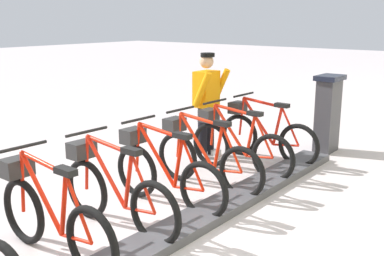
# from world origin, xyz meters

# --- Properties ---
(ground_plane) EXTENTS (60.00, 60.00, 0.00)m
(ground_plane) POSITION_xyz_m (0.00, 0.00, 0.00)
(ground_plane) COLOR beige
(dock_rail_base) EXTENTS (0.44, 7.84, 0.10)m
(dock_rail_base) POSITION_xyz_m (0.00, 0.00, 0.05)
(dock_rail_base) COLOR #47474C
(dock_rail_base) RESTS_ON ground
(payment_kiosk) EXTENTS (0.36, 0.52, 1.28)m
(payment_kiosk) POSITION_xyz_m (0.05, -4.40, 0.67)
(payment_kiosk) COLOR #38383D
(payment_kiosk) RESTS_ON ground
(bike_docked_0) EXTENTS (1.72, 0.54, 1.02)m
(bike_docked_0) POSITION_xyz_m (0.62, -3.32, 0.43)
(bike_docked_0) COLOR black
(bike_docked_0) RESTS_ON ground
(bike_docked_1) EXTENTS (1.72, 0.54, 1.02)m
(bike_docked_1) POSITION_xyz_m (0.62, -2.54, 0.43)
(bike_docked_1) COLOR black
(bike_docked_1) RESTS_ON ground
(bike_docked_2) EXTENTS (1.72, 0.54, 1.02)m
(bike_docked_2) POSITION_xyz_m (0.62, -1.76, 0.43)
(bike_docked_2) COLOR black
(bike_docked_2) RESTS_ON ground
(bike_docked_3) EXTENTS (1.72, 0.54, 1.02)m
(bike_docked_3) POSITION_xyz_m (0.62, -0.97, 0.43)
(bike_docked_3) COLOR black
(bike_docked_3) RESTS_ON ground
(bike_docked_4) EXTENTS (1.72, 0.54, 1.02)m
(bike_docked_4) POSITION_xyz_m (0.62, -0.19, 0.43)
(bike_docked_4) COLOR black
(bike_docked_4) RESTS_ON ground
(bike_docked_5) EXTENTS (1.72, 0.54, 1.02)m
(bike_docked_5) POSITION_xyz_m (0.62, 0.59, 0.43)
(bike_docked_5) COLOR black
(bike_docked_5) RESTS_ON ground
(worker_near_rack) EXTENTS (0.47, 0.63, 1.66)m
(worker_near_rack) POSITION_xyz_m (1.44, -2.92, 0.91)
(worker_near_rack) COLOR white
(worker_near_rack) RESTS_ON ground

